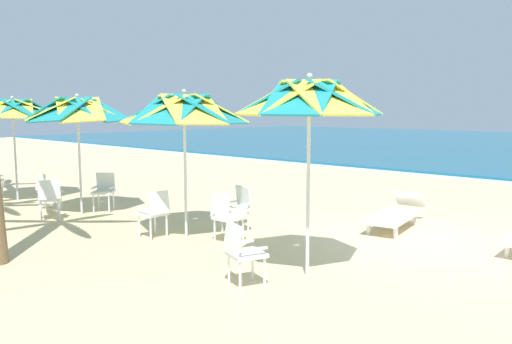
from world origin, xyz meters
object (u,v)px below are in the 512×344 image
Objects in this scene: beach_umbrella_0 at (309,101)px; beach_umbrella_3 at (13,110)px; plastic_chair_0 at (242,250)px; plastic_chair_1 at (238,206)px; plastic_chair_5 at (104,189)px; plastic_chair_3 at (226,214)px; plastic_chair_6 at (49,197)px; beach_umbrella_1 at (184,111)px; plastic_chair_2 at (155,211)px; sun_lounger_1 at (397,213)px; plastic_chair_4 at (47,189)px; beach_umbrella_2 at (78,111)px.

beach_umbrella_0 reaches higher than beach_umbrella_3.
plastic_chair_0 is 1.00× the size of plastic_chair_1.
plastic_chair_3 is at bearing -0.54° from plastic_chair_5.
plastic_chair_5 is at bearing 165.63° from plastic_chair_0.
beach_umbrella_3 reaches higher than plastic_chair_6.
beach_umbrella_1 is at bearing -114.18° from plastic_chair_1.
plastic_chair_0 is (-0.35, -0.95, -1.94)m from beach_umbrella_0.
plastic_chair_2 is at bearing 165.11° from plastic_chair_0.
plastic_chair_0 reaches higher than sun_lounger_1.
plastic_chair_2 is 3.02m from plastic_chair_5.
beach_umbrella_0 is 3.24× the size of plastic_chair_3.
plastic_chair_0 is 3.08m from plastic_chair_1.
plastic_chair_0 is 1.00× the size of plastic_chair_4.
plastic_chair_3 and plastic_chair_6 have the same top height.
plastic_chair_3 is at bearing 7.25° from beach_umbrella_2.
plastic_chair_0 and plastic_chair_2 have the same top height.
plastic_chair_6 is (1.08, -0.45, 0.00)m from plastic_chair_4.
plastic_chair_1 is at bearing 65.82° from beach_umbrella_1.
plastic_chair_3 is at bearing -60.99° from plastic_chair_1.
plastic_chair_3 is 1.00× the size of plastic_chair_6.
plastic_chair_2 is (-2.98, 0.79, 0.00)m from plastic_chair_0.
beach_umbrella_3 is (-6.57, -1.43, 1.81)m from plastic_chair_1.
plastic_chair_3 is 0.33× the size of beach_umbrella_2.
beach_umbrella_1 is at bearing 4.66° from beach_umbrella_3.
sun_lounger_1 is at bearing 37.44° from plastic_chair_6.
plastic_chair_0 is at bearing -4.70° from beach_umbrella_3.
plastic_chair_3 is 5.16m from plastic_chair_4.
plastic_chair_6 is (-5.85, 0.19, 0.00)m from plastic_chair_0.
sun_lounger_1 is (8.61, 3.82, -2.02)m from beach_umbrella_3.
plastic_chair_0 and plastic_chair_3 have the same top height.
beach_umbrella_2 is at bearing 176.87° from plastic_chair_2.
plastic_chair_2 is at bearing -3.13° from beach_umbrella_2.
plastic_chair_3 is 4.50m from beach_umbrella_2.
sun_lounger_1 is (2.45, 3.31, -2.01)m from beach_umbrella_1.
plastic_chair_5 is at bearing 174.85° from beach_umbrella_0.
plastic_chair_3 is 4.21m from plastic_chair_6.
beach_umbrella_0 is 2.99m from beach_umbrella_1.
beach_umbrella_0 is at bearing -81.73° from sun_lounger_1.
beach_umbrella_2 is 3.07× the size of plastic_chair_5.
beach_umbrella_1 is (-2.97, 0.27, -0.14)m from beach_umbrella_0.
plastic_chair_0 is 6.10m from plastic_chair_5.
beach_umbrella_0 is 1.05× the size of beach_umbrella_2.
plastic_chair_0 is at bearing -24.97° from beach_umbrella_1.
plastic_chair_4 is (-5.10, -0.84, 0.00)m from plastic_chair_3.
plastic_chair_0 is 0.33× the size of beach_umbrella_2.
beach_umbrella_3 is (-6.94, -0.75, 1.81)m from plastic_chair_3.
sun_lounger_1 is at bearing 29.97° from plastic_chair_4.
beach_umbrella_0 is at bearing -25.13° from plastic_chair_1.
beach_umbrella_2 is 7.07m from sun_lounger_1.
plastic_chair_6 is 0.39× the size of sun_lounger_1.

